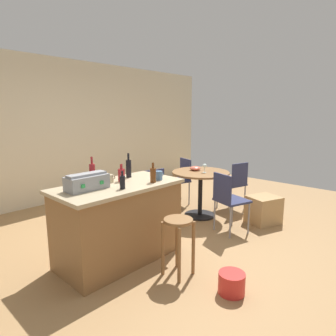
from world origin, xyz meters
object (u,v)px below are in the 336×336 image
object	(u,v)px
serving_bowl	(195,168)
cardboard_box	(263,210)
folding_chair_right	(180,178)
bottle_3	(129,168)
toolbox	(87,182)
cup_1	(159,175)
cup_0	(110,178)
bottle_2	(92,173)
folding_chair_near	(159,194)
folding_chair_far	(228,198)
wooden_stool	(178,235)
bottle_4	(153,175)
wine_glass	(205,166)
kitchen_island	(119,222)
folding_chair_left	(234,182)
bottle_0	(122,182)
dining_table	(200,182)
bottle_1	(121,175)
plastic_bucket	(232,283)

from	to	relation	value
serving_bowl	cardboard_box	size ratio (longest dim) A/B	0.40
folding_chair_right	bottle_3	bearing A→B (deg)	-158.76
toolbox	cup_1	distance (m)	0.86
cup_0	bottle_2	bearing A→B (deg)	141.48
folding_chair_near	folding_chair_far	xyz separation A→B (m)	(0.48, -0.89, 0.01)
wooden_stool	bottle_4	bearing A→B (deg)	75.69
cup_1	wine_glass	world-z (taller)	cup_1
kitchen_island	cardboard_box	xyz separation A→B (m)	(2.22, -0.72, -0.24)
folding_chair_left	toolbox	xyz separation A→B (m)	(-2.83, 0.10, 0.48)
folding_chair_right	serving_bowl	bearing A→B (deg)	-115.88
bottle_0	cardboard_box	xyz separation A→B (m)	(2.31, -0.52, -0.76)
bottle_4	dining_table	bearing A→B (deg)	15.62
bottle_1	plastic_bucket	bearing A→B (deg)	-82.31
folding_chair_near	folding_chair_left	xyz separation A→B (m)	(1.44, -0.43, 0.00)
bottle_0	bottle_3	xyz separation A→B (m)	(0.41, 0.40, 0.04)
serving_bowl	bottle_1	bearing A→B (deg)	-171.99
bottle_3	bottle_0	bearing A→B (deg)	-135.92
folding_chair_left	cup_0	world-z (taller)	cup_0
folding_chair_right	folding_chair_near	bearing A→B (deg)	-154.23
folding_chair_far	folding_chair_left	world-z (taller)	folding_chair_far
bottle_0	plastic_bucket	bearing A→B (deg)	-70.44
bottle_3	cup_0	xyz separation A→B (m)	(-0.33, -0.06, -0.07)
folding_chair_near	cup_0	size ratio (longest dim) A/B	7.26
dining_table	cup_1	size ratio (longest dim) A/B	7.66
kitchen_island	folding_chair_far	xyz separation A→B (m)	(1.51, -0.52, 0.06)
kitchen_island	serving_bowl	distance (m)	1.89
bottle_2	cup_1	bearing A→B (deg)	-35.16
bottle_0	wine_glass	distance (m)	1.91
bottle_2	folding_chair_right	bearing A→B (deg)	15.61
kitchen_island	wine_glass	world-z (taller)	kitchen_island
kitchen_island	plastic_bucket	world-z (taller)	kitchen_island
bottle_1	cup_1	distance (m)	0.44
folding_chair_left	cup_1	bearing A→B (deg)	-176.36
cup_0	cardboard_box	xyz separation A→B (m)	(2.23, -0.86, -0.73)
bottle_4	serving_bowl	bearing A→B (deg)	20.00
bottle_1	bottle_3	size ratio (longest dim) A/B	0.68
dining_table	bottle_1	world-z (taller)	bottle_1
folding_chair_left	folding_chair_far	bearing A→B (deg)	-154.19
wooden_stool	cup_0	bearing A→B (deg)	104.12
folding_chair_left	wine_glass	xyz separation A→B (m)	(-0.67, 0.16, 0.35)
bottle_4	wine_glass	xyz separation A→B (m)	(1.46, 0.32, -0.13)
wooden_stool	serving_bowl	world-z (taller)	serving_bowl
kitchen_island	wooden_stool	bearing A→B (deg)	-73.85
toolbox	cup_0	distance (m)	0.37
folding_chair_near	bottle_3	size ratio (longest dim) A/B	2.83
toolbox	dining_table	bearing A→B (deg)	3.84
toolbox	bottle_1	xyz separation A→B (m)	(0.48, 0.04, -0.00)
bottle_0	plastic_bucket	xyz separation A→B (m)	(0.40, -1.11, -0.87)
bottle_1	wine_glass	bearing A→B (deg)	0.69
dining_table	toolbox	distance (m)	2.22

